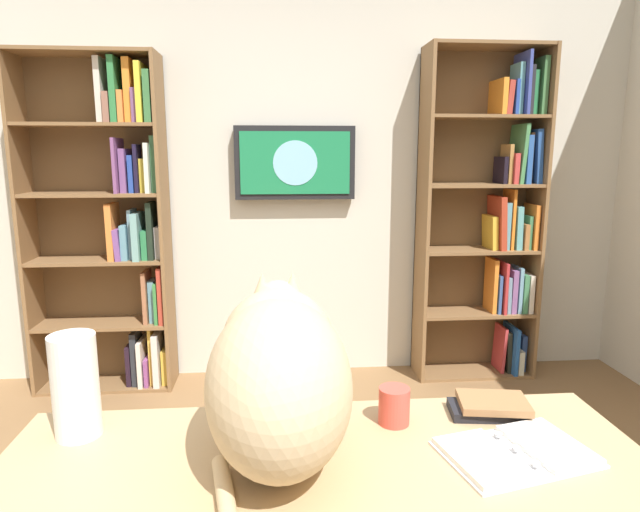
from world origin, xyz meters
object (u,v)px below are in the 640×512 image
bookshelf_left (493,217)px  open_binder (516,452)px  wall_mounted_tv (295,163)px  coffee_mug (394,406)px  bookshelf_right (116,224)px  paper_towel_roll (75,386)px  desk_book_stack (490,407)px  cat (279,369)px

bookshelf_left → open_binder: bookshelf_left is taller
wall_mounted_tv → coffee_mug: 2.26m
bookshelf_right → paper_towel_roll: size_ratio=7.90×
bookshelf_right → wall_mounted_tv: bookshelf_right is taller
bookshelf_right → wall_mounted_tv: size_ratio=2.70×
wall_mounted_tv → bookshelf_right: bearing=4.5°
coffee_mug → desk_book_stack: bearing=-175.1°
cat → coffee_mug: (-0.29, -0.09, -0.15)m
bookshelf_left → cat: bookshelf_left is taller
wall_mounted_tv → paper_towel_roll: 2.31m
bookshelf_right → open_binder: bearing=123.8°
cat → coffee_mug: 0.34m
bookshelf_left → desk_book_stack: bearing=67.9°
bookshelf_right → open_binder: (-1.51, 2.27, -0.25)m
bookshelf_right → desk_book_stack: (-1.53, 2.07, -0.24)m
open_binder → desk_book_stack: size_ratio=1.71×
wall_mounted_tv → desk_book_stack: wall_mounted_tv is taller
wall_mounted_tv → open_binder: (-0.41, 2.35, -0.62)m
wall_mounted_tv → desk_book_stack: size_ratio=3.48×
paper_towel_roll → desk_book_stack: size_ratio=1.19×
desk_book_stack → open_binder: bearing=84.7°
cat → open_binder: size_ratio=1.91×
open_binder → paper_towel_roll: paper_towel_roll is taller
open_binder → desk_book_stack: (-0.02, -0.20, 0.01)m
bookshelf_left → open_binder: bearing=69.3°
paper_towel_roll → bookshelf_right: bearing=-77.0°
open_binder → desk_book_stack: 0.20m
open_binder → paper_towel_roll: (1.04, -0.18, 0.12)m
bookshelf_left → paper_towel_roll: bearing=47.8°
bookshelf_right → desk_book_stack: size_ratio=9.40×
open_binder → coffee_mug: size_ratio=3.88×
desk_book_stack → coffee_mug: bearing=4.9°
paper_towel_roll → coffee_mug: paper_towel_roll is taller
paper_towel_roll → bookshelf_left: bearing=-132.2°
cat → open_binder: 0.58m
wall_mounted_tv → coffee_mug: size_ratio=7.87×
bookshelf_right → cat: size_ratio=2.87×
open_binder → coffee_mug: (0.25, -0.17, 0.04)m
bookshelf_right → cat: 2.39m
wall_mounted_tv → coffee_mug: wall_mounted_tv is taller
paper_towel_roll → desk_book_stack: (-1.05, -0.02, -0.11)m
open_binder → paper_towel_roll: bearing=-9.9°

